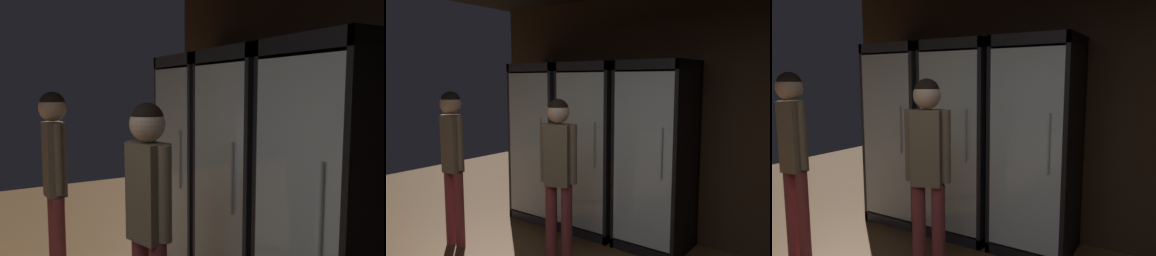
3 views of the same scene
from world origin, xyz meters
TOP-DOWN VIEW (x-y plane):
  - wall_back at (0.00, 3.03)m, footprint 6.00×0.06m
  - cooler_far_left at (-2.04, 2.71)m, footprint 0.73×0.65m
  - cooler_left at (-1.25, 2.71)m, footprint 0.73×0.65m
  - cooler_center at (-0.46, 2.71)m, footprint 0.73×0.65m
  - shopper_near at (-1.02, 1.72)m, footprint 0.36×0.23m
  - shopper_far at (-2.21, 1.37)m, footprint 0.29×0.22m

SIDE VIEW (x-z plane):
  - cooler_center at x=-0.46m, z-range -0.02..1.99m
  - cooler_left at x=-1.25m, z-range -0.02..1.99m
  - cooler_far_left at x=-2.04m, z-range -0.02..2.00m
  - shopper_near at x=-1.02m, z-range 0.19..1.83m
  - shopper_far at x=-2.21m, z-range 0.24..1.93m
  - wall_back at x=0.00m, z-range 0.00..2.80m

